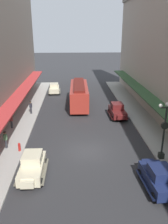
% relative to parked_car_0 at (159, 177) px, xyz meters
% --- Properties ---
extents(ground_plane, '(200.00, 200.00, 0.00)m').
position_rel_parked_car_0_xyz_m(ground_plane, '(-4.72, 5.72, -0.94)').
color(ground_plane, '#2D2D30').
extents(sidewalk_left, '(3.00, 60.00, 0.15)m').
position_rel_parked_car_0_xyz_m(sidewalk_left, '(-12.22, 5.72, -0.87)').
color(sidewalk_left, '#A8A59E').
rests_on(sidewalk_left, ground).
extents(sidewalk_right, '(3.00, 60.00, 0.15)m').
position_rel_parked_car_0_xyz_m(sidewalk_right, '(2.78, 5.72, -0.87)').
color(sidewalk_right, '#A8A59E').
rests_on(sidewalk_right, ground).
extents(parked_car_0, '(2.30, 4.32, 1.84)m').
position_rel_parked_car_0_xyz_m(parked_car_0, '(0.00, 0.00, 0.00)').
color(parked_car_0, '#19234C').
rests_on(parked_car_0, ground).
extents(parked_car_1, '(2.31, 4.32, 1.84)m').
position_rel_parked_car_0_xyz_m(parked_car_1, '(-9.27, 27.26, 0.00)').
color(parked_car_1, beige).
rests_on(parked_car_1, ground).
extents(parked_car_2, '(2.23, 4.29, 1.84)m').
position_rel_parked_car_0_xyz_m(parked_car_2, '(-0.22, 14.57, 0.00)').
color(parked_car_2, '#591919').
rests_on(parked_car_2, ground).
extents(parked_car_3, '(2.17, 4.27, 1.84)m').
position_rel_parked_car_0_xyz_m(parked_car_3, '(-9.25, 2.01, 0.00)').
color(parked_car_3, beige).
rests_on(parked_car_3, ground).
extents(streetcar, '(2.71, 9.65, 3.46)m').
position_rel_parked_car_0_xyz_m(streetcar, '(-5.04, 19.54, 0.96)').
color(streetcar, '#A52D23').
rests_on(streetcar, ground).
extents(lamp_post_with_clock, '(1.42, 0.44, 5.16)m').
position_rel_parked_car_0_xyz_m(lamp_post_with_clock, '(1.68, 3.88, 2.04)').
color(lamp_post_with_clock, black).
rests_on(lamp_post_with_clock, sidewalk_right).
extents(fire_hydrant, '(0.24, 0.24, 0.82)m').
position_rel_parked_car_0_xyz_m(fire_hydrant, '(-11.07, 5.85, -0.38)').
color(fire_hydrant, '#B21E19').
rests_on(fire_hydrant, sidewalk_left).
extents(pedestrian_0, '(0.36, 0.28, 1.67)m').
position_rel_parked_car_0_xyz_m(pedestrian_0, '(-12.46, 6.49, 0.07)').
color(pedestrian_0, '#2D2D33').
rests_on(pedestrian_0, sidewalk_left).
extents(pedestrian_1, '(0.36, 0.24, 1.64)m').
position_rel_parked_car_0_xyz_m(pedestrian_1, '(-13.09, 11.38, 0.05)').
color(pedestrian_1, '#2D2D33').
rests_on(pedestrian_1, sidewalk_left).
extents(pedestrian_2, '(0.36, 0.28, 1.67)m').
position_rel_parked_car_0_xyz_m(pedestrian_2, '(-11.65, 16.18, 0.07)').
color(pedestrian_2, '#2D2D33').
rests_on(pedestrian_2, sidewalk_left).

